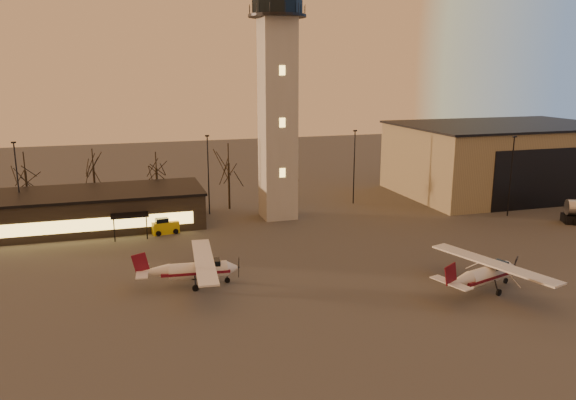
{
  "coord_description": "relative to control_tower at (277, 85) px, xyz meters",
  "views": [
    {
      "loc": [
        -18.86,
        -35.6,
        18.18
      ],
      "look_at": [
        -3.91,
        13.0,
        6.26
      ],
      "focal_mm": 35.0,
      "sensor_mm": 36.0,
      "label": 1
    }
  ],
  "objects": [
    {
      "name": "ground",
      "position": [
        0.0,
        -30.0,
        -16.33
      ],
      "size": [
        220.0,
        220.0,
        0.0
      ],
      "primitive_type": "plane",
      "color": "#43403E",
      "rests_on": "ground"
    },
    {
      "name": "control_tower",
      "position": [
        0.0,
        0.0,
        0.0
      ],
      "size": [
        6.8,
        6.8,
        32.6
      ],
      "color": "#A2A09A",
      "rests_on": "ground"
    },
    {
      "name": "hangar",
      "position": [
        36.0,
        3.98,
        -11.17
      ],
      "size": [
        30.6,
        20.6,
        10.3
      ],
      "color": "#887B59",
      "rests_on": "ground"
    },
    {
      "name": "terminal",
      "position": [
        -21.99,
        1.98,
        -14.17
      ],
      "size": [
        25.4,
        12.2,
        4.3
      ],
      "color": "black",
      "rests_on": "ground"
    },
    {
      "name": "light_poles",
      "position": [
        0.5,
        1.0,
        -10.92
      ],
      "size": [
        58.5,
        12.25,
        10.14
      ],
      "color": "black",
      "rests_on": "ground"
    },
    {
      "name": "tree_row",
      "position": [
        -13.7,
        9.16,
        -10.39
      ],
      "size": [
        37.2,
        9.2,
        8.8
      ],
      "color": "black",
      "rests_on": "ground"
    },
    {
      "name": "cessna_front",
      "position": [
        10.4,
        -28.08,
        -15.19
      ],
      "size": [
        9.68,
        11.96,
        3.32
      ],
      "rotation": [
        0.0,
        0.0,
        0.29
      ],
      "color": "silver",
      "rests_on": "ground"
    },
    {
      "name": "cessna_rear",
      "position": [
        -12.75,
        -19.95,
        -15.2
      ],
      "size": [
        9.45,
        11.93,
        3.28
      ],
      "rotation": [
        0.0,
        0.0,
        -0.09
      ],
      "color": "silver",
      "rests_on": "ground"
    },
    {
      "name": "service_cart",
      "position": [
        -14.27,
        -3.1,
        -15.62
      ],
      "size": [
        3.14,
        2.26,
        1.86
      ],
      "rotation": [
        0.0,
        0.0,
        0.16
      ],
      "color": "gold",
      "rests_on": "ground"
    }
  ]
}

